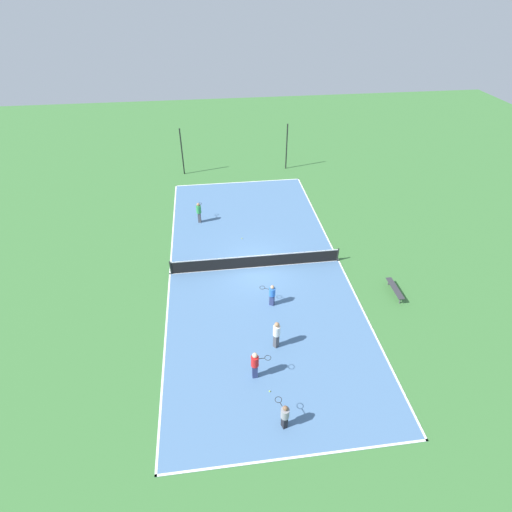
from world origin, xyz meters
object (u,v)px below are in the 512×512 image
Objects in this scene: fence_post_back_left at (182,152)px; bench at (395,289)px; tennis_net at (256,261)px; player_near_blue at (272,294)px; player_near_white at (276,333)px; player_far_green at (199,211)px; tennis_ball_midcourt at (242,238)px; fence_post_back_right at (287,147)px; player_baseline_gray at (285,415)px; tennis_ball_near_net at (270,391)px; player_coach_red at (255,364)px.

bench is at bearing -55.75° from fence_post_back_left.
player_near_blue is at bearing -83.00° from tennis_net.
player_near_white is at bearing -88.59° from tennis_net.
player_far_green reaches higher than tennis_ball_midcourt.
fence_post_back_right reaches higher than tennis_ball_midcourt.
bench is 7.36m from player_near_blue.
tennis_net is at bearing -53.50° from player_near_blue.
player_near_blue is 7.48m from player_baseline_gray.
player_far_green is (-3.67, 12.72, -0.04)m from player_near_white.
bench is 1.21× the size of player_far_green.
player_near_white reaches higher than bench.
fence_post_back_right is (5.37, 24.18, 2.07)m from tennis_ball_near_net.
bench is 10.95m from player_baseline_gray.
player_coach_red is at bearing -81.06° from fence_post_back_left.
player_coach_red is 24.19× the size of tennis_ball_midcourt.
fence_post_back_right is at bearing 0.00° from fence_post_back_left.
tennis_ball_midcourt is 0.02× the size of fence_post_back_left.
bench is 0.46× the size of fence_post_back_right.
player_near_white reaches higher than player_baseline_gray.
player_near_white is (-0.28, -3.09, 0.17)m from player_near_blue.
player_far_green is 23.79× the size of tennis_ball_midcourt.
player_far_green is 12.17m from fence_post_back_right.
player_near_blue is 0.84× the size of player_near_white.
tennis_ball_near_net is 24.86m from fence_post_back_right.
fence_post_back_right is at bearing 75.51° from player_coach_red.
tennis_net is at bearing -80.35° from tennis_ball_midcourt.
player_baseline_gray is 20.82× the size of tennis_ball_midcourt.
player_baseline_gray is 17.39m from player_far_green.
player_near_white reaches higher than tennis_ball_near_net.
player_near_blue is 19.24m from fence_post_back_left.
tennis_ball_near_net is (2.93, -15.35, -0.89)m from player_far_green.
tennis_ball_near_net is at bearing -160.25° from player_far_green.
player_baseline_gray reaches higher than bench.
fence_post_back_right is (5.36, 11.52, 2.07)m from tennis_ball_midcourt.
player_far_green is at bearing -81.70° from fence_post_back_left.
fence_post_back_left reaches higher than bench.
tennis_ball_midcourt is (0.56, 11.74, -0.91)m from player_coach_red.
player_far_green is 23.79× the size of tennis_ball_near_net.
bench is at bearing 163.24° from player_near_white.
tennis_ball_near_net is at bearing -80.11° from fence_post_back_left.
fence_post_back_right is at bearing 65.04° from tennis_ball_midcourt.
player_far_green is at bearing -133.20° from fence_post_back_right.
bench is 10.87m from tennis_ball_midcourt.
bench is 1.19× the size of player_coach_red.
player_near_blue is 0.33× the size of fence_post_back_right.
player_near_blue is at bearing 71.67° from player_coach_red.
player_baseline_gray is (-0.68, -7.44, 0.00)m from player_near_blue.
player_coach_red reaches higher than player_baseline_gray.
player_coach_red is at bearing 118.28° from bench.
player_coach_red is 24.19× the size of tennis_ball_near_net.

